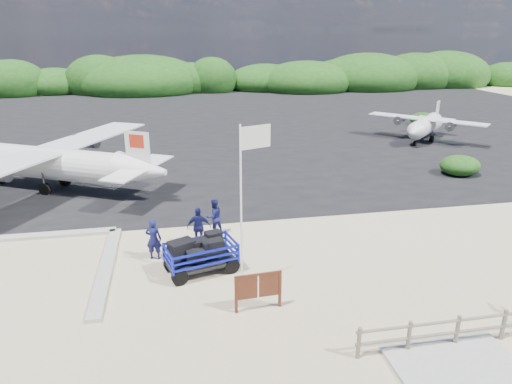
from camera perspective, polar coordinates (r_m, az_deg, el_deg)
ground at (r=17.17m, az=-3.51°, el=-10.67°), size 160.00×160.00×0.00m
asphalt_apron at (r=45.60m, az=-8.36°, el=8.46°), size 90.00×50.00×0.04m
walkway_pad at (r=14.25m, az=24.10°, el=-19.75°), size 3.50×2.50×0.10m
vegetation_band at (r=70.30m, az=-9.35°, el=12.28°), size 124.00×8.00×4.40m
fence at (r=15.13m, az=23.58°, el=-17.12°), size 6.40×2.00×1.10m
baggage_cart at (r=17.65m, az=-6.79°, el=-9.88°), size 3.12×2.26×1.40m
flagpole at (r=16.82m, az=-1.76°, el=-11.33°), size 1.26×0.86×5.81m
signboard at (r=15.44m, az=0.28°, el=-14.46°), size 1.67×0.27×1.37m
crew_a at (r=18.54m, az=-12.68°, el=-5.75°), size 0.70×0.54×1.72m
crew_b at (r=20.37m, az=-5.27°, el=-3.08°), size 0.98×0.89×1.63m
crew_c at (r=19.31m, az=-7.15°, el=-4.35°), size 1.04×0.52×1.72m
aircraft_large at (r=43.47m, az=17.91°, el=7.18°), size 21.58×21.58×4.78m
aircraft_small at (r=50.16m, az=-25.47°, el=7.78°), size 10.99×10.99×2.80m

